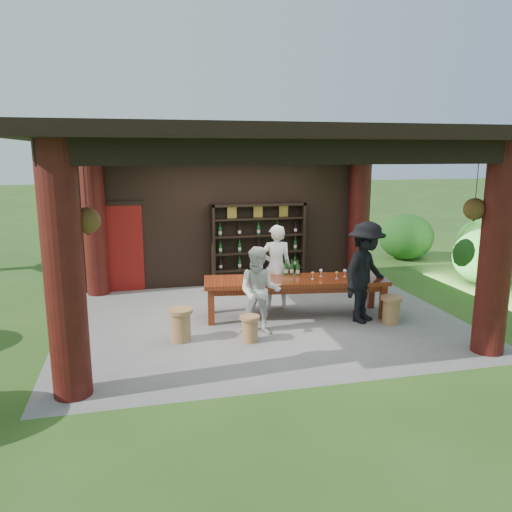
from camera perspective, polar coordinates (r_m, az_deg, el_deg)
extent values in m
plane|color=#2D5119|center=(9.67, 0.55, -7.16)|extent=(90.00, 90.00, 0.00)
cube|color=slate|center=(9.69, 0.55, -7.44)|extent=(7.40, 5.90, 0.10)
cube|color=black|center=(11.93, -2.63, 4.59)|extent=(7.00, 0.18, 3.30)
cube|color=maroon|center=(11.73, -15.08, 0.86)|extent=(0.95, 0.06, 2.00)
cylinder|color=#380C0A|center=(6.71, -21.08, -1.83)|extent=(0.50, 0.50, 3.30)
cylinder|color=#380C0A|center=(8.54, 25.77, 0.56)|extent=(0.50, 0.50, 3.30)
cylinder|color=#380C0A|center=(11.56, -17.99, 3.80)|extent=(0.50, 0.50, 3.30)
cylinder|color=#380C0A|center=(12.71, 11.68, 4.80)|extent=(0.50, 0.50, 3.30)
cube|color=black|center=(6.85, 5.57, 11.83)|extent=(6.70, 0.35, 0.35)
cube|color=black|center=(8.93, -19.83, 11.17)|extent=(0.30, 5.20, 0.30)
cube|color=black|center=(10.38, 18.07, 11.27)|extent=(0.30, 5.20, 0.30)
cube|color=black|center=(9.16, 0.60, 13.41)|extent=(7.50, 6.00, 0.20)
cylinder|color=black|center=(6.73, -18.93, 6.78)|extent=(0.01, 0.01, 0.75)
cone|color=black|center=(6.78, -18.68, 2.95)|extent=(0.32, 0.32, 0.18)
sphere|color=#1E5919|center=(6.76, -18.74, 3.87)|extent=(0.34, 0.34, 0.34)
cylinder|color=black|center=(8.40, 23.90, 7.28)|extent=(0.01, 0.01, 0.75)
cone|color=black|center=(8.44, 23.65, 4.20)|extent=(0.32, 0.32, 0.18)
sphere|color=#1E5919|center=(8.43, 23.71, 4.94)|extent=(0.34, 0.34, 0.34)
cube|color=#5D200D|center=(9.66, 4.55, -2.82)|extent=(3.60, 1.36, 0.08)
cube|color=#5D200D|center=(9.69, 4.54, -3.39)|extent=(3.38, 1.19, 0.12)
cube|color=#5D200D|center=(9.28, -5.15, -5.86)|extent=(0.13, 0.13, 0.67)
cube|color=#5D200D|center=(9.86, 14.32, -5.12)|extent=(0.13, 0.13, 0.67)
cube|color=#5D200D|center=(9.95, -5.20, -4.64)|extent=(0.13, 0.13, 0.67)
cube|color=#5D200D|center=(10.50, 13.02, -4.03)|extent=(0.13, 0.13, 0.67)
cylinder|color=#9A6C3D|center=(8.50, -0.72, -8.47)|extent=(0.27, 0.27, 0.39)
cylinder|color=#9A6C3D|center=(8.42, -0.72, -7.04)|extent=(0.34, 0.34, 0.05)
cylinder|color=#9A6C3D|center=(9.67, 15.17, -6.15)|extent=(0.31, 0.31, 0.46)
cylinder|color=#9A6C3D|center=(9.59, 15.26, -4.66)|extent=(0.40, 0.40, 0.06)
cylinder|color=#9A6C3D|center=(8.61, -8.60, -7.99)|extent=(0.34, 0.34, 0.49)
cylinder|color=#9A6C3D|center=(8.52, -8.66, -6.22)|extent=(0.43, 0.43, 0.07)
imported|color=white|center=(10.09, 2.29, -1.27)|extent=(0.67, 0.47, 1.73)
imported|color=silver|center=(8.66, 0.40, -4.04)|extent=(0.91, 0.80, 1.56)
imported|color=black|center=(9.48, 12.42, -1.84)|extent=(1.41, 1.28, 1.90)
cube|color=#BF6672|center=(9.42, 0.22, -2.48)|extent=(0.28, 0.21, 0.14)
ellipsoid|color=#194C14|center=(13.21, 24.89, -0.51)|extent=(1.60, 1.60, 1.36)
ellipsoid|color=#194C14|center=(15.52, 16.75, 1.77)|extent=(1.60, 1.60, 1.36)
ellipsoid|color=#194C14|center=(15.60, 24.64, 1.16)|extent=(1.54, 1.54, 1.31)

